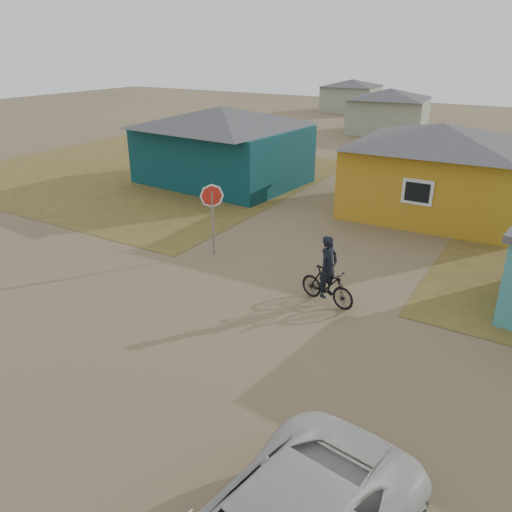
{
  "coord_description": "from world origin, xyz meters",
  "views": [
    {
      "loc": [
        6.94,
        -8.32,
        6.96
      ],
      "look_at": [
        0.02,
        3.0,
        1.3
      ],
      "focal_mm": 35.0,
      "sensor_mm": 36.0,
      "label": 1
    }
  ],
  "objects": [
    {
      "name": "ground",
      "position": [
        0.0,
        0.0,
        0.0
      ],
      "size": [
        120.0,
        120.0,
        0.0
      ],
      "primitive_type": "plane",
      "color": "#796445"
    },
    {
      "name": "grass_nw",
      "position": [
        -14.0,
        13.0,
        0.01
      ],
      "size": [
        20.0,
        18.0,
        0.0
      ],
      "primitive_type": "cube",
      "color": "brown",
      "rests_on": "ground"
    },
    {
      "name": "house_teal",
      "position": [
        -8.5,
        13.5,
        2.05
      ],
      "size": [
        8.93,
        7.08,
        4.0
      ],
      "color": "#0A3238",
      "rests_on": "ground"
    },
    {
      "name": "house_yellow",
      "position": [
        2.5,
        14.0,
        2.0
      ],
      "size": [
        7.72,
        6.76,
        3.9
      ],
      "color": "#BB861C",
      "rests_on": "ground"
    },
    {
      "name": "house_pale_west",
      "position": [
        -6.0,
        34.0,
        1.86
      ],
      "size": [
        7.04,
        6.15,
        3.6
      ],
      "color": "gray",
      "rests_on": "ground"
    },
    {
      "name": "house_pale_north",
      "position": [
        -14.0,
        46.0,
        1.75
      ],
      "size": [
        6.28,
        5.81,
        3.4
      ],
      "color": "gray",
      "rests_on": "ground"
    },
    {
      "name": "stop_sign",
      "position": [
        -2.99,
        5.01,
        1.88
      ],
      "size": [
        0.8,
        0.34,
        2.57
      ],
      "color": "gray",
      "rests_on": "ground"
    },
    {
      "name": "cyclist",
      "position": [
        1.99,
        3.69,
        0.75
      ],
      "size": [
        1.9,
        0.92,
        2.07
      ],
      "color": "black",
      "rests_on": "ground"
    }
  ]
}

